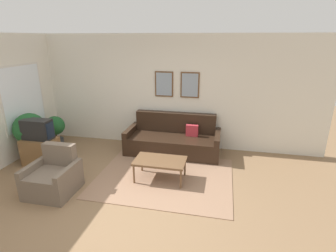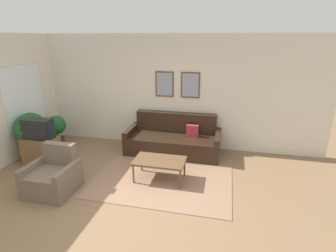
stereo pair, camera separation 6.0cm
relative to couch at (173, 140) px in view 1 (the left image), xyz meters
name	(u,v)px [view 1 (the left image)]	position (x,y,z in m)	size (l,w,h in m)	color
ground_plane	(112,206)	(-0.56, -2.32, -0.30)	(16.00, 16.00, 0.00)	#846647
area_rug	(164,177)	(0.07, -1.22, -0.29)	(2.60, 2.09, 0.01)	#937056
wall_back	(155,91)	(-0.55, 0.46, 1.05)	(8.00, 0.09, 2.70)	silver
couch	(173,140)	(0.00, 0.00, 0.00)	(2.17, 0.90, 0.90)	black
coffee_table	(160,162)	(0.00, -1.32, 0.08)	(0.97, 0.57, 0.42)	brown
tv_stand	(41,151)	(-2.66, -1.20, -0.01)	(0.69, 0.45, 0.57)	brown
tv	(37,129)	(-2.66, -1.20, 0.49)	(0.61, 0.28, 0.43)	black
armchair	(54,178)	(-1.73, -2.11, -0.03)	(0.78, 0.76, 0.81)	#6B5B4C
potted_plant_tall	(30,130)	(-3.01, -1.01, 0.37)	(0.69, 0.69, 1.05)	#935638
potted_plant_by_window	(55,128)	(-2.97, -0.21, 0.16)	(0.47, 0.47, 0.76)	#383D42
potted_plant_small	(39,137)	(-3.03, -0.75, 0.13)	(0.40, 0.40, 0.69)	#935638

